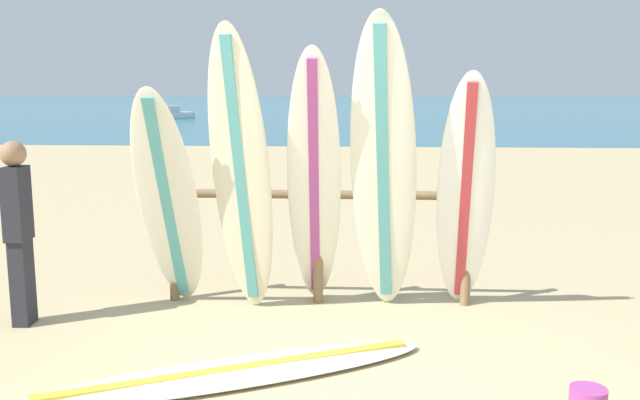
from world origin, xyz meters
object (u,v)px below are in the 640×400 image
(surfboard_leaning_center_left, at_px, (314,184))
(surfboard_lying_on_sand, at_px, (234,373))
(surfboard_leaning_center_right, at_px, (465,195))
(small_boat_offshore, at_px, (169,114))
(surfboard_leaning_center, at_px, (383,170))
(beachgoer_standing, at_px, (18,225))
(surfboard_leaning_far_left, at_px, (168,201))
(surfboard_leaning_left, at_px, (241,175))
(surfboard_rack, at_px, (318,223))

(surfboard_leaning_center_left, relative_size, surfboard_lying_on_sand, 0.82)
(surfboard_leaning_center_right, distance_m, small_boat_offshore, 34.32)
(surfboard_leaning_center, xyz_separation_m, surfboard_lying_on_sand, (-1.05, -1.31, -1.25))
(surfboard_leaning_center_right, relative_size, beachgoer_standing, 1.37)
(surfboard_leaning_center, xyz_separation_m, surfboard_leaning_center_right, (0.70, 0.13, -0.23))
(surfboard_leaning_far_left, xyz_separation_m, small_boat_offshore, (-8.89, 32.43, -0.74))
(surfboard_leaning_left, relative_size, beachgoer_standing, 1.61)
(surfboard_leaning_far_left, height_order, small_boat_offshore, surfboard_leaning_far_left)
(surfboard_rack, distance_m, surfboard_leaning_center_right, 1.34)
(surfboard_leaning_far_left, distance_m, surfboard_leaning_center_right, 2.56)
(surfboard_leaning_center_right, relative_size, surfboard_lying_on_sand, 0.75)
(beachgoer_standing, bearing_deg, surfboard_lying_on_sand, -26.48)
(surfboard_lying_on_sand, bearing_deg, surfboard_leaning_center_left, 71.59)
(surfboard_rack, height_order, surfboard_leaning_center_left, surfboard_leaning_center_left)
(surfboard_leaning_center, relative_size, small_boat_offshore, 0.92)
(surfboard_rack, height_order, small_boat_offshore, surfboard_rack)
(surfboard_leaning_center_right, xyz_separation_m, small_boat_offshore, (-11.45, 32.34, -0.80))
(surfboard_leaning_center_left, bearing_deg, beachgoer_standing, -170.04)
(surfboard_leaning_far_left, xyz_separation_m, surfboard_leaning_left, (0.66, -0.08, 0.25))
(surfboard_leaning_far_left, distance_m, small_boat_offshore, 33.64)
(surfboard_leaning_center_right, bearing_deg, surfboard_leaning_center, -169.81)
(surfboard_leaning_left, height_order, beachgoer_standing, surfboard_leaning_left)
(surfboard_rack, distance_m, surfboard_lying_on_sand, 1.91)
(surfboard_leaning_far_left, height_order, surfboard_leaning_center_left, surfboard_leaning_center_left)
(surfboard_rack, relative_size, small_boat_offshore, 1.00)
(surfboard_leaning_left, bearing_deg, surfboard_lying_on_sand, -83.65)
(surfboard_rack, distance_m, small_boat_offshore, 33.64)
(surfboard_leaning_left, bearing_deg, surfboard_rack, 35.39)
(surfboard_lying_on_sand, relative_size, small_boat_offshore, 1.01)
(surfboard_leaning_far_left, xyz_separation_m, surfboard_leaning_center_right, (2.56, 0.09, 0.06))
(surfboard_leaning_center, bearing_deg, small_boat_offshore, 108.31)
(surfboard_rack, bearing_deg, surfboard_leaning_center_left, -92.93)
(surfboard_rack, height_order, surfboard_leaning_center, surfboard_leaning_center)
(surfboard_rack, relative_size, surfboard_leaning_center_left, 1.21)
(surfboard_leaning_center, bearing_deg, surfboard_rack, 145.01)
(surfboard_rack, relative_size, surfboard_leaning_center, 1.09)
(surfboard_lying_on_sand, height_order, small_boat_offshore, small_boat_offshore)
(surfboard_leaning_far_left, distance_m, surfboard_leaning_center, 1.87)
(beachgoer_standing, bearing_deg, surfboard_leaning_center_left, 9.96)
(surfboard_lying_on_sand, bearing_deg, small_boat_offshore, 106.01)
(surfboard_leaning_left, bearing_deg, beachgoer_standing, -170.89)
(surfboard_leaning_far_left, xyz_separation_m, surfboard_leaning_center_left, (1.26, 0.06, 0.16))
(surfboard_rack, xyz_separation_m, beachgoer_standing, (-2.43, -0.73, 0.10))
(surfboard_rack, height_order, surfboard_leaning_left, surfboard_leaning_left)
(surfboard_leaning_center_right, bearing_deg, surfboard_leaning_left, -174.95)
(surfboard_rack, bearing_deg, surfboard_lying_on_sand, -105.75)
(surfboard_rack, distance_m, beachgoer_standing, 2.54)
(surfboard_rack, distance_m, surfboard_leaning_far_left, 1.35)
(small_boat_offshore, bearing_deg, surfboard_leaning_left, -73.63)
(small_boat_offshore, bearing_deg, surfboard_leaning_center_right, -70.51)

